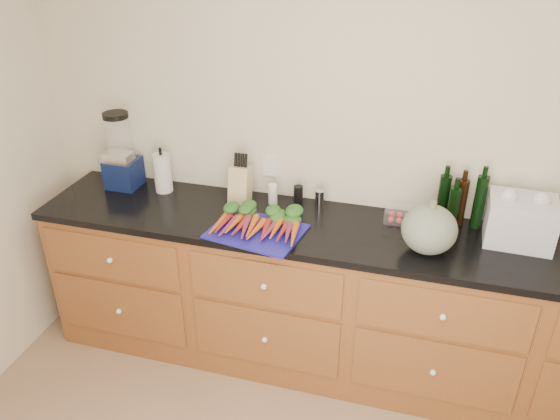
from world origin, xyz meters
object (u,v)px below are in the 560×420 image
(squash, at_px, (429,229))
(knife_block, at_px, (240,185))
(cutting_board, at_px, (257,231))
(carrots, at_px, (259,223))
(paper_towel, at_px, (163,173))
(blender_appliance, at_px, (121,155))
(tomato_box, at_px, (400,215))

(squash, distance_m, knife_block, 1.09)
(cutting_board, bearing_deg, carrots, 90.00)
(paper_towel, bearing_deg, knife_block, -2.30)
(carrots, height_order, paper_towel, paper_towel)
(blender_appliance, bearing_deg, carrots, -16.44)
(paper_towel, bearing_deg, cutting_board, -24.85)
(cutting_board, relative_size, knife_block, 2.12)
(cutting_board, xyz_separation_m, paper_towel, (-0.69, 0.32, 0.11))
(blender_appliance, bearing_deg, squash, -7.96)
(cutting_board, xyz_separation_m, carrots, (-0.00, 0.04, 0.03))
(squash, height_order, paper_towel, squash)
(carrots, bearing_deg, cutting_board, -90.00)
(squash, height_order, tomato_box, squash)
(blender_appliance, height_order, paper_towel, blender_appliance)
(cutting_board, bearing_deg, blender_appliance, 161.62)
(tomato_box, bearing_deg, knife_block, -178.10)
(squash, bearing_deg, carrots, -178.23)
(carrots, bearing_deg, paper_towel, 157.62)
(carrots, height_order, squash, squash)
(carrots, distance_m, paper_towel, 0.75)
(squash, bearing_deg, blender_appliance, 172.04)
(squash, bearing_deg, paper_towel, 170.63)
(carrots, distance_m, tomato_box, 0.77)
(cutting_board, xyz_separation_m, tomato_box, (0.71, 0.33, 0.03))
(cutting_board, bearing_deg, tomato_box, 24.82)
(paper_towel, height_order, tomato_box, paper_towel)
(cutting_board, height_order, squash, squash)
(cutting_board, distance_m, paper_towel, 0.77)
(squash, xyz_separation_m, knife_block, (-1.06, 0.24, -0.01))
(carrots, distance_m, squash, 0.87)
(paper_towel, height_order, knife_block, paper_towel)
(blender_appliance, bearing_deg, knife_block, -1.31)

